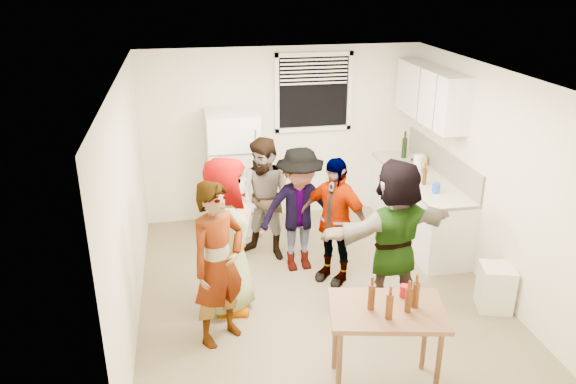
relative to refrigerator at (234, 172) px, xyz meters
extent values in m
cube|color=white|center=(0.00, 0.00, 0.00)|extent=(0.70, 0.70, 1.70)
cube|color=white|center=(2.45, -0.73, -0.42)|extent=(0.60, 2.20, 0.86)
cube|color=beige|center=(2.45, -0.73, 0.03)|extent=(0.64, 2.22, 0.04)
cube|color=#B1ACA2|center=(2.74, -0.73, 0.23)|extent=(0.03, 2.20, 0.36)
cube|color=white|center=(2.58, -0.53, 1.10)|extent=(0.34, 1.60, 0.70)
cylinder|color=white|center=(2.43, -0.64, 0.05)|extent=(0.12, 0.12, 0.25)
cylinder|color=black|center=(2.50, 0.02, 0.05)|extent=(0.07, 0.07, 0.29)
cylinder|color=#47230C|center=(2.35, -1.06, 0.05)|extent=(0.06, 0.06, 0.21)
cylinder|color=blue|center=(2.38, -1.36, 0.05)|extent=(0.10, 0.10, 0.13)
cube|color=#EADD55|center=(2.67, -0.31, 0.12)|extent=(0.02, 0.17, 0.14)
cube|color=white|center=(2.59, -2.58, -0.60)|extent=(0.43, 0.43, 0.51)
cylinder|color=#47230C|center=(1.11, -3.62, -0.03)|extent=(0.06, 0.06, 0.21)
cylinder|color=maroon|center=(1.16, -3.40, -0.03)|extent=(0.08, 0.08, 0.11)
imported|color=#9B9B9B|center=(-0.27, -2.03, -0.85)|extent=(1.89, 1.21, 0.56)
imported|color=#141933|center=(-0.40, -2.57, -0.85)|extent=(1.49, 1.73, 0.40)
imported|color=brown|center=(0.32, -0.95, -0.85)|extent=(1.50, 1.75, 0.60)
imported|color=#3E3F43|center=(0.66, -1.31, -0.85)|extent=(1.10, 1.62, 0.58)
imported|color=black|center=(1.00, -1.65, -0.85)|extent=(1.75, 1.71, 0.38)
imported|color=#D7844C|center=(1.48, -2.31, -0.85)|extent=(1.92, 2.02, 0.50)
camera|label=1|loc=(-0.62, -7.35, 2.66)|focal=35.00mm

